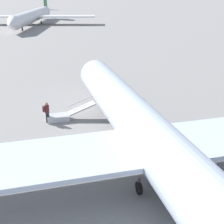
% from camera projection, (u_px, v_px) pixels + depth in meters
% --- Properties ---
extents(ground_plane, '(600.00, 600.00, 0.00)m').
position_uv_depth(ground_plane, '(143.00, 164.00, 19.57)').
color(ground_plane, gray).
extents(airplane_main, '(33.42, 26.13, 7.55)m').
position_uv_depth(airplane_main, '(151.00, 139.00, 17.78)').
color(airplane_main, silver).
rests_on(airplane_main, ground).
extents(airplane_far_center, '(40.62, 32.45, 8.79)m').
position_uv_depth(airplane_far_center, '(33.00, 16.00, 91.03)').
color(airplane_far_center, silver).
rests_on(airplane_far_center, ground).
extents(boarding_stairs, '(2.36, 4.12, 1.82)m').
position_uv_depth(boarding_stairs, '(63.00, 116.00, 25.91)').
color(boarding_stairs, '#B2B2B7').
rests_on(boarding_stairs, ground).
extents(passenger, '(0.44, 0.57, 1.74)m').
position_uv_depth(passenger, '(47.00, 111.00, 25.23)').
color(passenger, '#23232D').
rests_on(passenger, ground).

